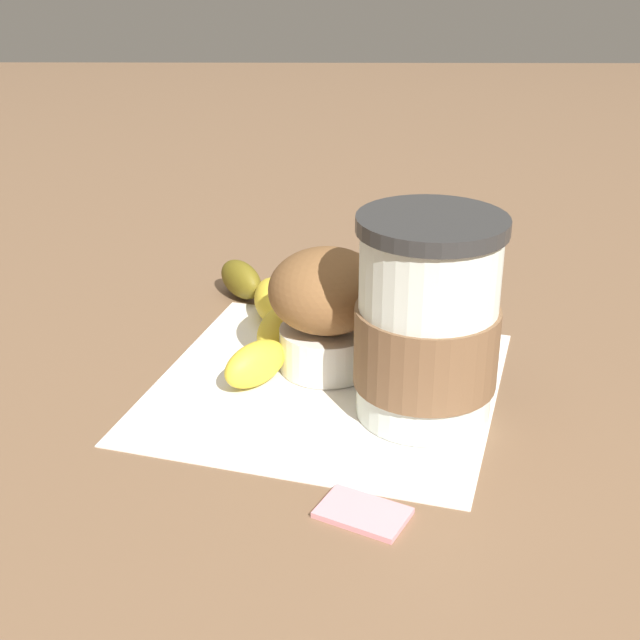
{
  "coord_description": "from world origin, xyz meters",
  "views": [
    {
      "loc": [
        -0.0,
        0.56,
        0.31
      ],
      "look_at": [
        0.0,
        0.0,
        0.05
      ],
      "focal_mm": 50.0,
      "sensor_mm": 36.0,
      "label": 1
    }
  ],
  "objects_px": {
    "coffee_cup": "(420,326)",
    "banana": "(260,315)",
    "muffin": "(316,306)",
    "sugar_packet": "(355,510)"
  },
  "relations": [
    {
      "from": "banana",
      "to": "coffee_cup",
      "type": "bearing_deg",
      "value": 133.01
    },
    {
      "from": "coffee_cup",
      "to": "muffin",
      "type": "xyz_separation_m",
      "value": [
        0.07,
        -0.06,
        -0.01
      ]
    },
    {
      "from": "muffin",
      "to": "sugar_packet",
      "type": "relative_size",
      "value": 1.85
    },
    {
      "from": "banana",
      "to": "sugar_packet",
      "type": "relative_size",
      "value": 4.32
    },
    {
      "from": "banana",
      "to": "sugar_packet",
      "type": "height_order",
      "value": "banana"
    },
    {
      "from": "coffee_cup",
      "to": "sugar_packet",
      "type": "distance_m",
      "value": 0.14
    },
    {
      "from": "coffee_cup",
      "to": "banana",
      "type": "bearing_deg",
      "value": -46.99
    },
    {
      "from": "banana",
      "to": "sugar_packet",
      "type": "bearing_deg",
      "value": 106.53
    },
    {
      "from": "muffin",
      "to": "coffee_cup",
      "type": "bearing_deg",
      "value": 136.78
    },
    {
      "from": "muffin",
      "to": "banana",
      "type": "height_order",
      "value": "muffin"
    }
  ]
}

